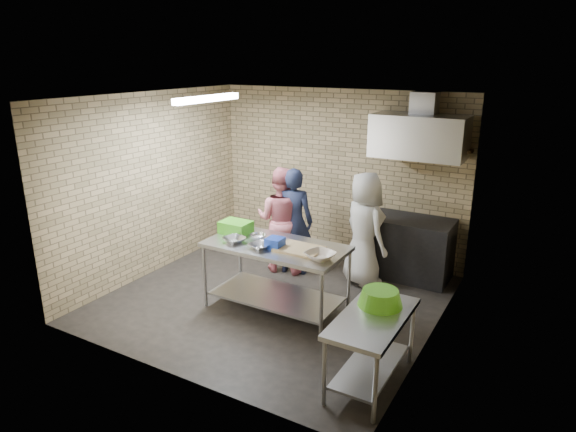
# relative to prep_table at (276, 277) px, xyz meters

# --- Properties ---
(floor) EXTENTS (4.20, 4.20, 0.00)m
(floor) POSITION_rel_prep_table_xyz_m (-0.16, 0.22, -0.45)
(floor) COLOR black
(floor) RESTS_ON ground
(ceiling) EXTENTS (4.20, 4.20, 0.00)m
(ceiling) POSITION_rel_prep_table_xyz_m (-0.16, 0.22, 2.25)
(ceiling) COLOR black
(ceiling) RESTS_ON ground
(back_wall) EXTENTS (4.20, 0.06, 2.70)m
(back_wall) POSITION_rel_prep_table_xyz_m (-0.16, 2.22, 0.90)
(back_wall) COLOR tan
(back_wall) RESTS_ON ground
(front_wall) EXTENTS (4.20, 0.06, 2.70)m
(front_wall) POSITION_rel_prep_table_xyz_m (-0.16, -1.78, 0.90)
(front_wall) COLOR tan
(front_wall) RESTS_ON ground
(left_wall) EXTENTS (0.06, 4.00, 2.70)m
(left_wall) POSITION_rel_prep_table_xyz_m (-2.26, 0.22, 0.90)
(left_wall) COLOR tan
(left_wall) RESTS_ON ground
(right_wall) EXTENTS (0.06, 4.00, 2.70)m
(right_wall) POSITION_rel_prep_table_xyz_m (1.94, 0.22, 0.90)
(right_wall) COLOR tan
(right_wall) RESTS_ON ground
(prep_table) EXTENTS (1.79, 0.90, 0.90)m
(prep_table) POSITION_rel_prep_table_xyz_m (0.00, 0.00, 0.00)
(prep_table) COLOR silver
(prep_table) RESTS_ON floor
(side_counter) EXTENTS (0.60, 1.20, 0.75)m
(side_counter) POSITION_rel_prep_table_xyz_m (1.64, -0.88, -0.07)
(side_counter) COLOR silver
(side_counter) RESTS_ON floor
(stove) EXTENTS (1.20, 0.70, 0.90)m
(stove) POSITION_rel_prep_table_xyz_m (1.19, 1.87, 0.00)
(stove) COLOR black
(stove) RESTS_ON floor
(range_hood) EXTENTS (1.30, 0.60, 0.60)m
(range_hood) POSITION_rel_prep_table_xyz_m (1.19, 1.92, 1.65)
(range_hood) COLOR silver
(range_hood) RESTS_ON back_wall
(hood_duct) EXTENTS (0.35, 0.30, 0.30)m
(hood_duct) POSITION_rel_prep_table_xyz_m (1.19, 2.07, 2.10)
(hood_duct) COLOR #A5A8AD
(hood_duct) RESTS_ON back_wall
(wall_shelf) EXTENTS (0.80, 0.20, 0.04)m
(wall_shelf) POSITION_rel_prep_table_xyz_m (1.49, 2.11, 1.47)
(wall_shelf) COLOR #3F2B19
(wall_shelf) RESTS_ON back_wall
(fluorescent_fixture) EXTENTS (0.10, 1.25, 0.08)m
(fluorescent_fixture) POSITION_rel_prep_table_xyz_m (-1.16, 0.22, 2.19)
(fluorescent_fixture) COLOR white
(fluorescent_fixture) RESTS_ON ceiling
(green_crate) EXTENTS (0.40, 0.30, 0.16)m
(green_crate) POSITION_rel_prep_table_xyz_m (-0.70, 0.12, 0.53)
(green_crate) COLOR green
(green_crate) RESTS_ON prep_table
(blue_tub) EXTENTS (0.20, 0.20, 0.13)m
(blue_tub) POSITION_rel_prep_table_xyz_m (0.05, -0.10, 0.51)
(blue_tub) COLOR #183CB9
(blue_tub) RESTS_ON prep_table
(cutting_board) EXTENTS (0.55, 0.42, 0.03)m
(cutting_board) POSITION_rel_prep_table_xyz_m (0.35, -0.02, 0.46)
(cutting_board) COLOR tan
(cutting_board) RESTS_ON prep_table
(mixing_bowl_a) EXTENTS (0.34, 0.34, 0.07)m
(mixing_bowl_a) POSITION_rel_prep_table_xyz_m (-0.50, -0.20, 0.48)
(mixing_bowl_a) COLOR silver
(mixing_bowl_a) RESTS_ON prep_table
(mixing_bowl_b) EXTENTS (0.26, 0.26, 0.07)m
(mixing_bowl_b) POSITION_rel_prep_table_xyz_m (-0.30, 0.05, 0.48)
(mixing_bowl_b) COLOR silver
(mixing_bowl_b) RESTS_ON prep_table
(mixing_bowl_c) EXTENTS (0.32, 0.32, 0.06)m
(mixing_bowl_c) POSITION_rel_prep_table_xyz_m (-0.10, -0.22, 0.48)
(mixing_bowl_c) COLOR #B4B6BB
(mixing_bowl_c) RESTS_ON prep_table
(ceramic_bowl) EXTENTS (0.42, 0.42, 0.08)m
(ceramic_bowl) POSITION_rel_prep_table_xyz_m (0.70, -0.15, 0.49)
(ceramic_bowl) COLOR #C1B09B
(ceramic_bowl) RESTS_ON prep_table
(green_basin) EXTENTS (0.46, 0.46, 0.17)m
(green_basin) POSITION_rel_prep_table_xyz_m (1.62, -0.63, 0.39)
(green_basin) COLOR #59C626
(green_basin) RESTS_ON side_counter
(bottle_red) EXTENTS (0.07, 0.07, 0.18)m
(bottle_red) POSITION_rel_prep_table_xyz_m (1.24, 2.11, 1.58)
(bottle_red) COLOR #B22619
(bottle_red) RESTS_ON wall_shelf
(man_navy) EXTENTS (0.68, 0.54, 1.63)m
(man_navy) POSITION_rel_prep_table_xyz_m (-0.39, 1.15, 0.37)
(man_navy) COLOR black
(man_navy) RESTS_ON floor
(woman_pink) EXTENTS (0.88, 0.73, 1.62)m
(woman_pink) POSITION_rel_prep_table_xyz_m (-0.60, 1.15, 0.36)
(woman_pink) COLOR #E07685
(woman_pink) RESTS_ON floor
(woman_white) EXTENTS (0.96, 0.89, 1.65)m
(woman_white) POSITION_rel_prep_table_xyz_m (0.67, 1.33, 0.37)
(woman_white) COLOR silver
(woman_white) RESTS_ON floor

